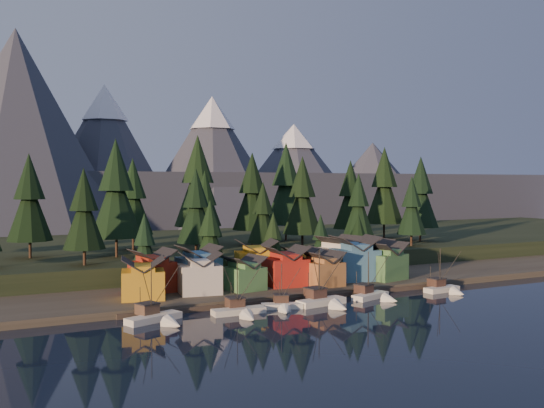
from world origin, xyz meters
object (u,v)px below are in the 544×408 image
boat_0 (158,311)px  house_back_0 (152,270)px  boat_1 (241,305)px  boat_4 (375,289)px  boat_2 (283,300)px  boat_3 (325,294)px  house_front_1 (199,272)px  house_front_0 (143,277)px  house_back_1 (198,266)px  boat_6 (445,283)px

boat_0 → house_back_0: 23.53m
house_back_0 → boat_1: bearing=-73.3°
boat_1 → boat_4: (32.04, 1.40, 0.15)m
boat_2 → boat_3: size_ratio=0.79×
boat_0 → boat_1: 15.82m
boat_1 → boat_3: 18.85m
boat_0 → boat_2: size_ratio=1.19×
house_front_1 → house_front_0: bearing=-168.7°
house_back_0 → house_back_1: 10.26m
boat_6 → house_back_1: (-51.72, 21.93, 4.37)m
boat_3 → boat_6: (32.60, 0.64, -0.20)m
boat_1 → house_front_0: size_ratio=1.15×
boat_0 → boat_6: bearing=-20.5°
boat_1 → boat_0: bearing=177.6°
boat_3 → boat_2: bearing=165.8°
boat_2 → boat_3: bearing=13.2°
boat_3 → house_front_0: 37.28m
house_front_0 → house_front_1: bearing=16.0°
boat_2 → boat_3: (9.30, -0.92, 0.47)m
boat_6 → house_front_0: size_ratio=1.10×
boat_3 → boat_4: (13.20, 1.19, -0.22)m
house_front_0 → house_back_0: 7.91m
boat_6 → house_back_0: 66.15m
house_front_0 → boat_2: bearing=-19.7°
boat_1 → boat_3: (18.85, 0.21, 0.36)m
boat_2 → house_front_1: (-11.55, 16.21, 4.23)m
boat_1 → house_front_1: size_ratio=1.20×
boat_2 → house_front_1: size_ratio=1.03×
boat_6 → house_front_0: bearing=161.0°
boat_2 → house_back_0: 30.53m
house_back_0 → boat_2: bearing=-55.5°
boat_1 → boat_4: bearing=4.5°
boat_1 → boat_6: size_ratio=1.04×
boat_3 → boat_4: size_ratio=1.11×
boat_4 → house_back_1: bearing=128.1°
boat_3 → boat_4: bearing=-3.4°
boat_1 → house_front_0: boat_1 is taller
boat_3 → house_front_1: boat_3 is taller
boat_2 → boat_6: (41.90, -0.28, 0.27)m
boat_1 → boat_2: size_ratio=1.17×
boat_6 → house_front_0: (-65.77, 15.99, 3.77)m
house_back_0 → house_back_1: size_ratio=0.97×
house_back_0 → boat_6: bearing=-27.4°
boat_3 → house_back_1: boat_3 is taller
boat_6 → boat_2: bearing=174.3°
house_front_0 → boat_0: bearing=-81.6°
boat_1 → house_front_1: (-2.01, 17.34, 4.12)m
boat_4 → house_front_0: bearing=143.2°
boat_4 → boat_3: bearing=166.8°
boat_2 → boat_3: boat_3 is taller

